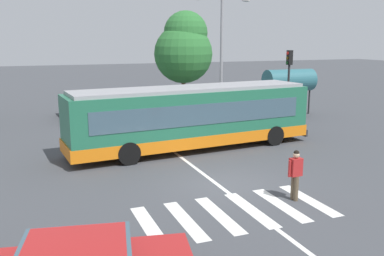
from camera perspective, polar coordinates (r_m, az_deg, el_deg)
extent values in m
plane|color=#424449|center=(15.76, 4.57, -7.62)|extent=(160.00, 160.00, 0.00)
cylinder|color=black|center=(23.52, 7.65, 0.12)|extent=(1.02, 0.39, 1.00)
cylinder|color=black|center=(21.67, 11.11, -1.01)|extent=(1.02, 0.39, 1.00)
cylinder|color=black|center=(20.34, -10.62, -1.84)|extent=(1.02, 0.39, 1.00)
cylinder|color=black|center=(18.16, -8.58, -3.43)|extent=(1.02, 0.39, 1.00)
cube|color=#236B4C|center=(20.29, 0.00, 1.59)|extent=(12.17, 3.58, 2.55)
cube|color=orange|center=(20.49, 0.00, -1.17)|extent=(12.29, 3.62, 0.55)
cube|color=#3D5666|center=(20.24, 0.00, 2.44)|extent=(10.74, 3.51, 0.96)
cube|color=#3D5666|center=(23.51, 13.24, 3.20)|extent=(0.23, 2.24, 1.63)
cube|color=black|center=(23.39, 13.34, 5.35)|extent=(0.23, 1.94, 0.28)
cube|color=#99999E|center=(20.09, 0.00, 5.39)|extent=(11.68, 3.34, 0.16)
cube|color=#28282B|center=(23.83, 13.30, -0.11)|extent=(0.34, 2.55, 0.36)
cylinder|color=brown|center=(14.57, 13.57, -7.81)|extent=(0.16, 0.16, 0.85)
cylinder|color=brown|center=(14.46, 13.94, -7.98)|extent=(0.16, 0.16, 0.85)
cube|color=#B22323|center=(14.29, 13.90, -5.16)|extent=(0.41, 0.28, 0.60)
cylinder|color=#B22323|center=(14.16, 13.13, -5.41)|extent=(0.10, 0.10, 0.55)
cylinder|color=#B22323|center=(14.45, 14.64, -5.14)|extent=(0.10, 0.10, 0.55)
sphere|color=tan|center=(14.18, 13.98, -3.57)|extent=(0.22, 0.22, 0.22)
sphere|color=black|center=(14.17, 13.99, -3.31)|extent=(0.19, 0.19, 0.19)
cube|color=#3D5666|center=(8.99, -15.46, -15.95)|extent=(2.43, 1.99, 0.44)
cube|color=#AD1E1E|center=(8.91, -15.53, -14.89)|extent=(2.24, 1.88, 0.09)
cylinder|color=black|center=(30.71, -17.27, 2.11)|extent=(0.25, 0.65, 0.64)
cylinder|color=black|center=(30.98, -14.21, 2.36)|extent=(0.25, 0.65, 0.64)
cylinder|color=black|center=(27.99, -16.42, 1.25)|extent=(0.25, 0.65, 0.64)
cylinder|color=black|center=(28.29, -13.08, 1.54)|extent=(0.25, 0.65, 0.64)
cube|color=black|center=(29.43, -15.30, 2.45)|extent=(2.14, 4.62, 0.52)
cube|color=#3D5666|center=(29.27, -15.31, 3.35)|extent=(1.75, 2.27, 0.44)
cube|color=black|center=(29.24, -15.33, 3.71)|extent=(1.67, 2.09, 0.09)
cylinder|color=black|center=(31.45, -11.99, 2.60)|extent=(0.21, 0.64, 0.64)
cylinder|color=black|center=(31.78, -9.02, 2.81)|extent=(0.21, 0.64, 0.64)
cylinder|color=black|center=(28.74, -11.00, 1.79)|extent=(0.21, 0.64, 0.64)
cylinder|color=black|center=(29.10, -7.76, 2.02)|extent=(0.21, 0.64, 0.64)
cube|color=#234293|center=(30.20, -9.98, 2.92)|extent=(1.87, 4.52, 0.52)
cube|color=#3D5666|center=(30.05, -9.98, 3.80)|extent=(1.63, 2.18, 0.44)
cube|color=#234293|center=(30.02, -9.99, 4.15)|extent=(1.55, 2.00, 0.09)
cylinder|color=black|center=(31.63, -7.51, 2.81)|extent=(0.26, 0.66, 0.64)
cylinder|color=black|center=(32.20, -4.69, 3.04)|extent=(0.26, 0.66, 0.64)
cylinder|color=black|center=(29.04, -5.70, 2.05)|extent=(0.26, 0.66, 0.64)
cylinder|color=black|center=(29.66, -2.67, 2.30)|extent=(0.26, 0.66, 0.64)
cube|color=#196B70|center=(30.57, -5.18, 3.16)|extent=(2.21, 4.64, 0.52)
cube|color=#3D5666|center=(30.41, -5.13, 4.03)|extent=(1.79, 2.29, 0.44)
cube|color=#196B70|center=(30.39, -5.14, 4.38)|extent=(1.70, 2.11, 0.09)
cylinder|color=black|center=(32.62, -2.66, 3.18)|extent=(0.25, 0.65, 0.64)
cylinder|color=black|center=(33.31, -0.01, 3.37)|extent=(0.25, 0.65, 0.64)
cylinder|color=black|center=(30.11, -0.56, 2.46)|extent=(0.25, 0.65, 0.64)
cylinder|color=black|center=(30.85, 2.26, 2.68)|extent=(0.25, 0.65, 0.64)
cube|color=#C6B793|center=(31.66, -0.27, 3.51)|extent=(2.17, 4.63, 0.52)
cube|color=#3D5666|center=(31.51, -0.20, 4.35)|extent=(1.77, 2.28, 0.44)
cube|color=#C6B793|center=(31.49, -0.20, 4.69)|extent=(1.68, 2.10, 0.09)
cylinder|color=black|center=(33.46, 1.63, 3.41)|extent=(0.24, 0.65, 0.64)
cylinder|color=black|center=(34.24, 4.13, 3.58)|extent=(0.24, 0.65, 0.64)
cylinder|color=black|center=(31.03, 3.96, 2.71)|extent=(0.24, 0.65, 0.64)
cylinder|color=black|center=(31.87, 6.59, 2.91)|extent=(0.24, 0.65, 0.64)
cube|color=#B7BABF|center=(32.59, 4.06, 3.72)|extent=(2.12, 4.61, 0.52)
cube|color=#3D5666|center=(32.44, 4.15, 4.54)|extent=(1.75, 2.26, 0.44)
cube|color=#B7BABF|center=(32.42, 4.15, 4.86)|extent=(1.66, 2.08, 0.09)
cylinder|color=#28282B|center=(27.46, 12.89, 4.49)|extent=(0.14, 0.14, 3.72)
cube|color=black|center=(27.27, 13.11, 9.30)|extent=(0.28, 0.32, 0.90)
cylinder|color=red|center=(27.17, 12.84, 9.87)|extent=(0.04, 0.20, 0.20)
cylinder|color=#463707|center=(27.18, 12.81, 9.24)|extent=(0.04, 0.20, 0.20)
cylinder|color=#093B10|center=(27.19, 12.78, 8.61)|extent=(0.04, 0.20, 0.20)
cylinder|color=#28282B|center=(29.46, 10.11, 3.70)|extent=(0.12, 0.12, 2.30)
cylinder|color=#28282B|center=(31.43, 15.63, 3.95)|extent=(0.12, 0.12, 2.30)
cube|color=slate|center=(30.97, 12.24, 4.22)|extent=(3.39, 0.04, 1.93)
cylinder|color=#2D6670|center=(30.26, 13.08, 6.32)|extent=(3.60, 1.54, 1.54)
cube|color=#4C3823|center=(30.51, 12.90, 2.53)|extent=(2.82, 0.36, 0.08)
cylinder|color=#939399|center=(28.67, 4.02, 9.47)|extent=(0.20, 0.20, 8.12)
ellipsoid|color=silver|center=(29.55, 7.33, 16.81)|extent=(0.60, 0.32, 0.20)
cylinder|color=brown|center=(36.60, -1.16, 5.47)|extent=(0.36, 0.36, 2.33)
sphere|color=#2D7033|center=(36.39, -1.18, 10.03)|extent=(4.99, 4.99, 4.99)
sphere|color=#2D7033|center=(36.53, -0.86, 12.78)|extent=(3.74, 3.74, 3.74)
cube|color=silver|center=(12.45, -5.81, -13.11)|extent=(0.45, 2.94, 0.01)
cube|color=silver|center=(12.76, -0.91, -12.41)|extent=(0.45, 2.94, 0.01)
cube|color=silver|center=(13.15, 3.69, -11.66)|extent=(0.45, 2.94, 0.01)
cube|color=silver|center=(13.62, 7.98, -10.90)|extent=(0.45, 2.94, 0.01)
cube|color=silver|center=(14.17, 11.95, -10.13)|extent=(0.45, 2.94, 0.01)
cube|color=silver|center=(14.77, 15.58, -9.39)|extent=(0.45, 2.94, 0.01)
cube|color=silver|center=(17.38, 0.81, -5.70)|extent=(0.16, 24.00, 0.01)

